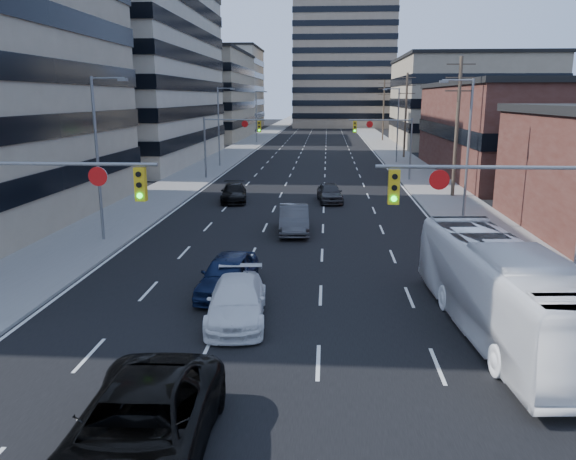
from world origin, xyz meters
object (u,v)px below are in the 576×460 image
(black_pickup, at_px, (139,430))
(transit_bus, at_px, (502,290))
(white_van, at_px, (237,301))
(sedan_blue, at_px, (228,274))

(black_pickup, height_order, transit_bus, transit_bus)
(black_pickup, distance_m, white_van, 8.47)
(sedan_blue, bearing_deg, black_pickup, -85.45)
(white_van, xyz_separation_m, sedan_blue, (-0.82, 2.83, 0.09))
(black_pickup, relative_size, transit_bus, 0.56)
(white_van, height_order, sedan_blue, sedan_blue)
(black_pickup, xyz_separation_m, transit_bus, (9.93, 7.83, 0.71))
(transit_bus, bearing_deg, white_van, 171.24)
(black_pickup, xyz_separation_m, white_van, (0.79, 8.43, -0.16))
(black_pickup, relative_size, white_van, 1.28)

